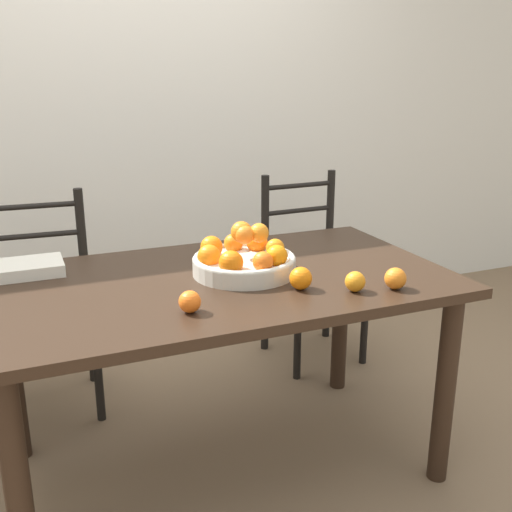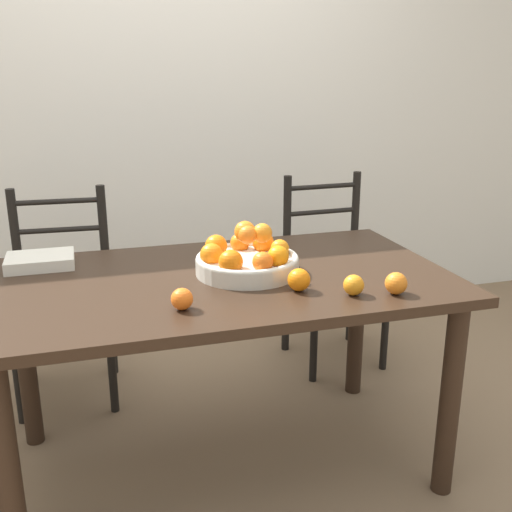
{
  "view_description": "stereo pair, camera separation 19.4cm",
  "coord_description": "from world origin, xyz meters",
  "px_view_note": "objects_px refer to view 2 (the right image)",
  "views": [
    {
      "loc": [
        -0.62,
        -1.82,
        1.41
      ],
      "look_at": [
        0.09,
        -0.1,
        0.84
      ],
      "focal_mm": 42.0,
      "sensor_mm": 36.0,
      "label": 1
    },
    {
      "loc": [
        -0.44,
        -1.88,
        1.41
      ],
      "look_at": [
        0.09,
        -0.1,
        0.84
      ],
      "focal_mm": 42.0,
      "sensor_mm": 36.0,
      "label": 2
    }
  ],
  "objects_px": {
    "orange_loose_1": "(396,283)",
    "chair_left": "(63,297)",
    "fruit_bowl": "(247,259)",
    "chair_right": "(332,270)",
    "book_stack": "(40,261)",
    "orange_loose_2": "(299,280)",
    "orange_loose_0": "(354,285)",
    "orange_loose_3": "(182,299)"
  },
  "relations": [
    {
      "from": "orange_loose_2",
      "to": "orange_loose_3",
      "type": "relative_size",
      "value": 1.12
    },
    {
      "from": "book_stack",
      "to": "fruit_bowl",
      "type": "bearing_deg",
      "value": -22.25
    },
    {
      "from": "orange_loose_3",
      "to": "chair_left",
      "type": "xyz_separation_m",
      "value": [
        -0.37,
        0.98,
        -0.31
      ]
    },
    {
      "from": "orange_loose_3",
      "to": "chair_right",
      "type": "relative_size",
      "value": 0.07
    },
    {
      "from": "orange_loose_0",
      "to": "book_stack",
      "type": "relative_size",
      "value": 0.28
    },
    {
      "from": "book_stack",
      "to": "orange_loose_2",
      "type": "bearing_deg",
      "value": -31.85
    },
    {
      "from": "fruit_bowl",
      "to": "book_stack",
      "type": "relative_size",
      "value": 1.53
    },
    {
      "from": "fruit_bowl",
      "to": "chair_right",
      "type": "relative_size",
      "value": 0.38
    },
    {
      "from": "fruit_bowl",
      "to": "orange_loose_0",
      "type": "relative_size",
      "value": 5.43
    },
    {
      "from": "book_stack",
      "to": "orange_loose_1",
      "type": "bearing_deg",
      "value": -29.47
    },
    {
      "from": "chair_right",
      "to": "book_stack",
      "type": "height_order",
      "value": "chair_right"
    },
    {
      "from": "chair_right",
      "to": "orange_loose_3",
      "type": "bearing_deg",
      "value": -135.19
    },
    {
      "from": "orange_loose_2",
      "to": "fruit_bowl",
      "type": "bearing_deg",
      "value": 117.35
    },
    {
      "from": "orange_loose_3",
      "to": "chair_right",
      "type": "xyz_separation_m",
      "value": [
        0.92,
        0.98,
        -0.31
      ]
    },
    {
      "from": "orange_loose_1",
      "to": "fruit_bowl",
      "type": "bearing_deg",
      "value": 140.02
    },
    {
      "from": "orange_loose_2",
      "to": "book_stack",
      "type": "height_order",
      "value": "orange_loose_2"
    },
    {
      "from": "orange_loose_1",
      "to": "orange_loose_2",
      "type": "relative_size",
      "value": 0.96
    },
    {
      "from": "fruit_bowl",
      "to": "book_stack",
      "type": "distance_m",
      "value": 0.74
    },
    {
      "from": "orange_loose_3",
      "to": "orange_loose_2",
      "type": "bearing_deg",
      "value": 7.56
    },
    {
      "from": "orange_loose_1",
      "to": "chair_left",
      "type": "relative_size",
      "value": 0.08
    },
    {
      "from": "orange_loose_2",
      "to": "chair_right",
      "type": "height_order",
      "value": "chair_right"
    },
    {
      "from": "orange_loose_1",
      "to": "chair_right",
      "type": "height_order",
      "value": "chair_right"
    },
    {
      "from": "orange_loose_3",
      "to": "orange_loose_0",
      "type": "bearing_deg",
      "value": -3.58
    },
    {
      "from": "orange_loose_0",
      "to": "orange_loose_3",
      "type": "distance_m",
      "value": 0.53
    },
    {
      "from": "orange_loose_0",
      "to": "book_stack",
      "type": "height_order",
      "value": "orange_loose_0"
    },
    {
      "from": "orange_loose_2",
      "to": "orange_loose_3",
      "type": "xyz_separation_m",
      "value": [
        -0.38,
        -0.05,
        -0.0
      ]
    },
    {
      "from": "orange_loose_2",
      "to": "chair_right",
      "type": "relative_size",
      "value": 0.08
    },
    {
      "from": "orange_loose_0",
      "to": "chair_left",
      "type": "distance_m",
      "value": 1.4
    },
    {
      "from": "orange_loose_0",
      "to": "fruit_bowl",
      "type": "bearing_deg",
      "value": 131.16
    },
    {
      "from": "orange_loose_3",
      "to": "chair_left",
      "type": "bearing_deg",
      "value": 110.58
    },
    {
      "from": "fruit_bowl",
      "to": "book_stack",
      "type": "xyz_separation_m",
      "value": [
        -0.69,
        0.28,
        -0.03
      ]
    },
    {
      "from": "orange_loose_0",
      "to": "chair_right",
      "type": "distance_m",
      "value": 1.13
    },
    {
      "from": "orange_loose_2",
      "to": "orange_loose_3",
      "type": "bearing_deg",
      "value": -172.44
    },
    {
      "from": "orange_loose_0",
      "to": "chair_left",
      "type": "relative_size",
      "value": 0.07
    },
    {
      "from": "orange_loose_0",
      "to": "orange_loose_2",
      "type": "bearing_deg",
      "value": 150.76
    },
    {
      "from": "fruit_bowl",
      "to": "chair_left",
      "type": "height_order",
      "value": "same"
    },
    {
      "from": "orange_loose_1",
      "to": "orange_loose_2",
      "type": "distance_m",
      "value": 0.3
    },
    {
      "from": "fruit_bowl",
      "to": "orange_loose_1",
      "type": "distance_m",
      "value": 0.51
    },
    {
      "from": "orange_loose_1",
      "to": "orange_loose_3",
      "type": "height_order",
      "value": "orange_loose_1"
    },
    {
      "from": "orange_loose_1",
      "to": "chair_right",
      "type": "relative_size",
      "value": 0.08
    },
    {
      "from": "fruit_bowl",
      "to": "book_stack",
      "type": "bearing_deg",
      "value": 157.75
    },
    {
      "from": "orange_loose_2",
      "to": "book_stack",
      "type": "distance_m",
      "value": 0.94
    }
  ]
}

